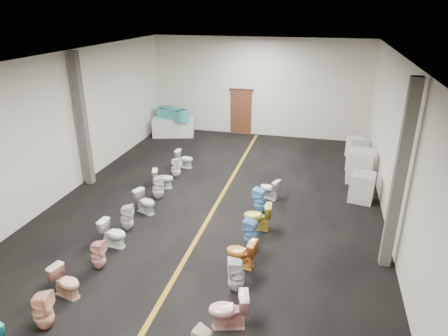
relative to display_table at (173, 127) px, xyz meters
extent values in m
plane|color=black|center=(3.85, -6.85, -0.42)|extent=(16.00, 16.00, 0.00)
plane|color=black|center=(3.85, -6.85, 4.08)|extent=(16.00, 16.00, 0.00)
plane|color=beige|center=(3.85, 1.15, 1.83)|extent=(10.00, 0.00, 10.00)
plane|color=beige|center=(-1.15, -6.85, 1.83)|extent=(0.00, 16.00, 16.00)
plane|color=beige|center=(8.85, -6.85, 1.83)|extent=(0.00, 16.00, 16.00)
cube|color=#886813|center=(3.85, -6.85, -0.42)|extent=(0.12, 15.60, 0.01)
cube|color=#562D19|center=(3.05, 1.09, 0.63)|extent=(1.00, 0.10, 2.10)
cube|color=#331C11|center=(3.05, 1.10, 1.70)|extent=(1.15, 0.08, 0.10)
cube|color=#59544C|center=(-0.90, -5.85, 1.83)|extent=(0.25, 0.25, 4.50)
cube|color=#59544C|center=(8.60, -8.35, 1.83)|extent=(0.25, 0.25, 4.50)
cube|color=white|center=(0.00, 0.00, 0.00)|extent=(2.09, 1.43, 0.85)
cube|color=teal|center=(0.00, 0.00, 0.63)|extent=(1.36, 1.04, 0.50)
cylinder|color=teal|center=(-0.56, 0.21, 0.63)|extent=(0.66, 0.66, 0.50)
cylinder|color=teal|center=(0.56, -0.21, 0.63)|extent=(0.66, 0.66, 0.50)
cube|color=teal|center=(0.00, 0.00, 0.83)|extent=(1.09, 0.78, 0.20)
cube|color=beige|center=(8.25, -4.97, 0.04)|extent=(0.84, 0.84, 0.92)
cube|color=silver|center=(8.25, -3.40, 0.15)|extent=(0.86, 0.86, 1.14)
cube|color=silver|center=(8.25, -2.30, -0.03)|extent=(0.84, 0.84, 0.79)
cube|color=silver|center=(8.25, -1.09, 0.02)|extent=(0.76, 0.76, 0.88)
imported|color=#FFB996|center=(1.98, -12.18, -0.01)|extent=(0.44, 0.44, 0.83)
imported|color=#F0B499|center=(1.83, -11.24, -0.07)|extent=(0.75, 0.52, 0.70)
imported|color=#E9A8A0|center=(2.00, -10.22, -0.05)|extent=(0.35, 0.34, 0.75)
imported|color=white|center=(1.87, -9.25, -0.06)|extent=(0.75, 0.48, 0.72)
imported|color=silver|center=(1.85, -8.45, -0.04)|extent=(0.41, 0.40, 0.77)
imported|color=silver|center=(1.91, -7.39, -0.07)|extent=(0.79, 0.63, 0.71)
imported|color=white|center=(1.93, -6.45, -0.02)|extent=(0.46, 0.45, 0.80)
imported|color=white|center=(1.77, -5.65, -0.07)|extent=(0.77, 0.58, 0.70)
imported|color=white|center=(1.87, -4.68, -0.05)|extent=(0.41, 0.40, 0.75)
imported|color=white|center=(1.85, -3.69, -0.08)|extent=(0.69, 0.42, 0.69)
imported|color=#F4ABAD|center=(5.41, -11.27, -0.03)|extent=(0.86, 0.62, 0.79)
imported|color=silver|center=(5.33, -10.21, -0.01)|extent=(0.46, 0.45, 0.82)
imported|color=orange|center=(5.25, -9.31, -0.05)|extent=(0.79, 0.52, 0.75)
imported|color=#689CD4|center=(5.34, -8.46, -0.02)|extent=(0.45, 0.44, 0.81)
imported|color=gold|center=(5.33, -7.52, -0.03)|extent=(0.80, 0.49, 0.79)
imported|color=#70C1EF|center=(5.25, -6.58, -0.02)|extent=(0.46, 0.45, 0.81)
imported|color=white|center=(5.39, -5.54, -0.08)|extent=(0.76, 0.61, 0.68)
camera|label=1|loc=(6.80, -17.15, 5.42)|focal=32.00mm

